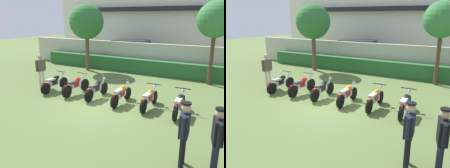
% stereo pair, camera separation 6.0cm
% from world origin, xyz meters
% --- Properties ---
extents(ground, '(60.00, 60.00, 0.00)m').
position_xyz_m(ground, '(0.00, 0.00, 0.00)').
color(ground, '#566B38').
extents(building, '(22.64, 6.50, 8.02)m').
position_xyz_m(building, '(0.00, 14.14, 4.01)').
color(building, silver).
rests_on(building, ground).
extents(compound_wall, '(21.50, 0.30, 1.93)m').
position_xyz_m(compound_wall, '(0.00, 7.18, 0.96)').
color(compound_wall, '#BCB7A8').
rests_on(compound_wall, ground).
extents(hedge_row, '(17.20, 0.70, 0.93)m').
position_xyz_m(hedge_row, '(0.00, 6.48, 0.47)').
color(hedge_row, '#28602D').
rests_on(hedge_row, ground).
extents(parked_car, '(4.62, 2.33, 1.89)m').
position_xyz_m(parked_car, '(-2.74, 9.16, 0.94)').
color(parked_car, black).
rests_on(parked_car, ground).
extents(tree_near_inspector, '(2.31, 2.31, 4.47)m').
position_xyz_m(tree_near_inspector, '(-4.50, 5.48, 3.29)').
color(tree_near_inspector, brown).
rests_on(tree_near_inspector, ground).
extents(tree_far_side, '(1.91, 1.91, 4.46)m').
position_xyz_m(tree_far_side, '(3.50, 5.74, 3.47)').
color(tree_far_side, '#4C3823').
rests_on(tree_far_side, ground).
extents(motorcycle_in_row_0, '(0.60, 1.87, 0.94)m').
position_xyz_m(motorcycle_in_row_0, '(-3.11, 0.60, 0.44)').
color(motorcycle_in_row_0, black).
rests_on(motorcycle_in_row_0, ground).
extents(motorcycle_in_row_1, '(0.60, 1.96, 0.96)m').
position_xyz_m(motorcycle_in_row_1, '(-1.88, 0.75, 0.45)').
color(motorcycle_in_row_1, black).
rests_on(motorcycle_in_row_1, ground).
extents(motorcycle_in_row_2, '(0.60, 1.88, 0.95)m').
position_xyz_m(motorcycle_in_row_2, '(-0.68, 0.75, 0.44)').
color(motorcycle_in_row_2, black).
rests_on(motorcycle_in_row_2, ground).
extents(motorcycle_in_row_3, '(0.60, 1.81, 0.94)m').
position_xyz_m(motorcycle_in_row_3, '(0.65, 0.65, 0.44)').
color(motorcycle_in_row_3, black).
rests_on(motorcycle_in_row_3, ground).
extents(motorcycle_in_row_4, '(0.60, 1.84, 0.94)m').
position_xyz_m(motorcycle_in_row_4, '(1.90, 0.72, 0.44)').
color(motorcycle_in_row_4, black).
rests_on(motorcycle_in_row_4, ground).
extents(motorcycle_in_row_5, '(0.60, 1.85, 0.96)m').
position_xyz_m(motorcycle_in_row_5, '(3.14, 0.64, 0.45)').
color(motorcycle_in_row_5, black).
rests_on(motorcycle_in_row_5, ground).
extents(inspector_person, '(0.24, 0.70, 1.75)m').
position_xyz_m(inspector_person, '(-4.26, 0.85, 1.05)').
color(inspector_person, beige).
rests_on(inspector_person, ground).
extents(officer_0, '(0.27, 0.67, 1.70)m').
position_xyz_m(officer_0, '(4.04, -2.57, 1.01)').
color(officer_0, black).
rests_on(officer_0, ground).
extents(officer_1, '(0.32, 0.66, 1.69)m').
position_xyz_m(officer_1, '(4.79, -2.53, 1.00)').
color(officer_1, black).
rests_on(officer_1, ground).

